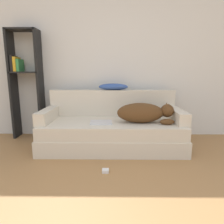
% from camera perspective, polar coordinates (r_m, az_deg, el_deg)
% --- Properties ---
extents(wall_back, '(7.93, 0.06, 2.70)m').
position_cam_1_polar(wall_back, '(3.45, -0.34, 15.79)').
color(wall_back, silver).
rests_on(wall_back, ground_plane).
extents(couch, '(1.99, 0.88, 0.39)m').
position_cam_1_polar(couch, '(2.91, 0.02, -6.40)').
color(couch, beige).
rests_on(couch, ground_plane).
extents(couch_backrest, '(1.95, 0.15, 0.41)m').
position_cam_1_polar(couch_backrest, '(3.18, 0.10, 2.60)').
color(couch_backrest, beige).
rests_on(couch_backrest, couch).
extents(couch_arm_left, '(0.15, 0.69, 0.17)m').
position_cam_1_polar(couch_arm_left, '(2.99, -17.89, -0.86)').
color(couch_arm_left, beige).
rests_on(couch_arm_left, couch).
extents(couch_arm_right, '(0.15, 0.69, 0.17)m').
position_cam_1_polar(couch_arm_right, '(2.97, 18.06, -0.95)').
color(couch_arm_right, beige).
rests_on(couch_arm_right, couch).
extents(dog, '(0.78, 0.30, 0.28)m').
position_cam_1_polar(dog, '(2.77, 9.09, -0.20)').
color(dog, '#513319').
rests_on(dog, couch).
extents(laptop, '(0.31, 0.25, 0.02)m').
position_cam_1_polar(laptop, '(2.75, -3.11, -2.97)').
color(laptop, silver).
rests_on(laptop, couch).
extents(throw_pillow, '(0.46, 0.19, 0.10)m').
position_cam_1_polar(throw_pillow, '(3.17, 0.39, 7.22)').
color(throw_pillow, '#335199').
rests_on(throw_pillow, couch_backrest).
extents(bookshelf, '(0.48, 0.26, 1.74)m').
position_cam_1_polar(bookshelf, '(3.56, -23.55, 8.78)').
color(bookshelf, black).
rests_on(bookshelf, ground_plane).
extents(power_adapter, '(0.07, 0.07, 0.03)m').
position_cam_1_polar(power_adapter, '(2.28, -1.89, -16.44)').
color(power_adapter, silver).
rests_on(power_adapter, ground_plane).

